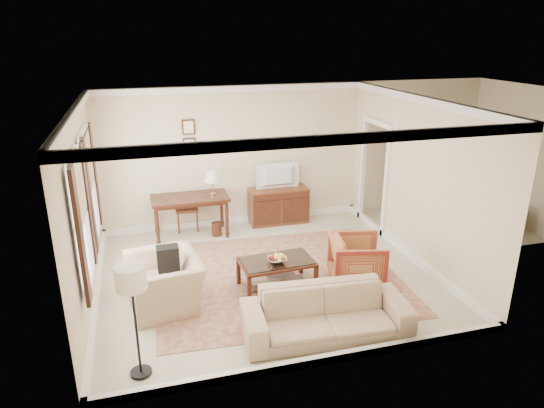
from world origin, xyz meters
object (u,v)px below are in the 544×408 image
sideboard (278,205)px  striped_armchair (357,258)px  tv (279,168)px  coffee_table (277,266)px  sofa (326,307)px  writing_desk (190,202)px  club_armchair (164,274)px

sideboard → striped_armchair: striped_armchair is taller
sideboard → tv: bearing=-90.0°
coffee_table → sofa: 1.44m
writing_desk → striped_armchair: 3.58m
coffee_table → striped_armchair: 1.32m
striped_armchair → coffee_table: bearing=96.7°
writing_desk → coffee_table: 2.74m
coffee_table → striped_armchair: striped_armchair is taller
coffee_table → sofa: bearing=-78.8°
sideboard → sofa: 4.16m
coffee_table → sofa: (0.28, -1.41, 0.06)m
coffee_table → club_armchair: bearing=-178.6°
writing_desk → striped_armchair: striped_armchair is taller
writing_desk → tv: size_ratio=1.70×
tv → sofa: bearing=82.5°
tv → club_armchair: bearing=46.8°
tv → striped_armchair: bearing=99.7°
writing_desk → tv: 1.96m
writing_desk → coffee_table: (1.06, -2.50, -0.34)m
club_armchair → striped_armchair: bearing=79.7°
writing_desk → sofa: size_ratio=0.67×
tv → striped_armchair: (0.49, -2.85, -0.79)m
tv → sideboard: bearing=-90.0°
writing_desk → sofa: sofa is taller
striped_armchair → club_armchair: bearing=101.6°
tv → coffee_table: 2.93m
writing_desk → club_armchair: bearing=-105.0°
tv → coffee_table: (-0.82, -2.69, -0.84)m
sideboard → striped_armchair: 2.91m
sofa → tv: bearing=87.1°
tv → club_armchair: tv is taller
tv → writing_desk: bearing=5.7°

